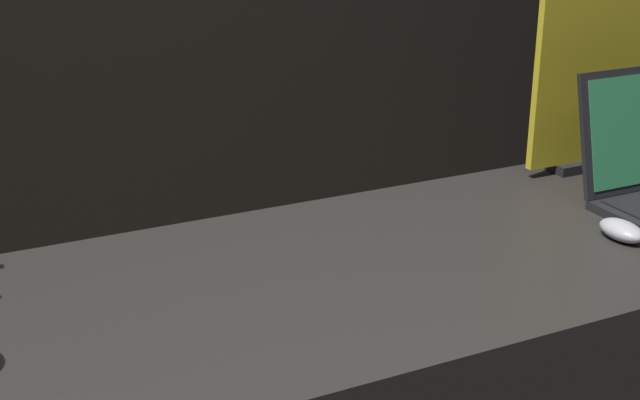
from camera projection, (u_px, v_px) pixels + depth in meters
The scene contains 3 objects.
mouse_back at pixel (622, 230), 1.81m from camera, with size 0.06×0.11×0.04m.
promo_stand_back at pixel (595, 76), 2.16m from camera, with size 0.36×0.07×0.49m.
person_bystander at pixel (636, 107), 2.81m from camera, with size 0.33×0.33×1.74m.
Camera 1 is at (-0.64, -0.99, 1.62)m, focal length 50.00 mm.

